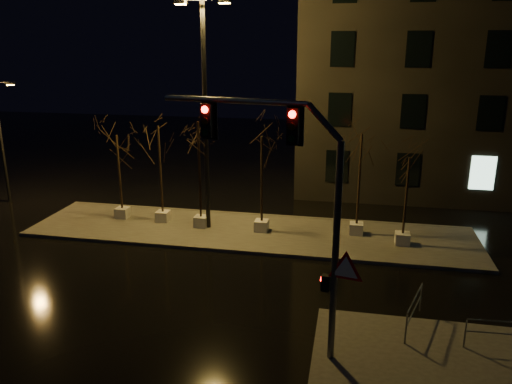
# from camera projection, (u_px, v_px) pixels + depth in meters

# --- Properties ---
(ground) EXTENTS (90.00, 90.00, 0.00)m
(ground) POSITION_uv_depth(u_px,v_px,m) (217.00, 289.00, 19.26)
(ground) COLOR black
(ground) RESTS_ON ground
(median) EXTENTS (22.00, 5.00, 0.15)m
(median) POSITION_uv_depth(u_px,v_px,m) (249.00, 232.00, 24.88)
(median) COLOR #44423D
(median) RESTS_ON ground
(sidewalk_corner) EXTENTS (7.00, 5.00, 0.15)m
(sidewalk_corner) POSITION_uv_depth(u_px,v_px,m) (433.00, 365.00, 14.55)
(sidewalk_corner) COLOR #44423D
(sidewalk_corner) RESTS_ON ground
(building) EXTENTS (25.00, 12.00, 15.00)m
(building) POSITION_uv_depth(u_px,v_px,m) (505.00, 70.00, 31.43)
(building) COLOR black
(building) RESTS_ON ground
(tree_0) EXTENTS (1.80, 1.80, 4.57)m
(tree_0) POSITION_uv_depth(u_px,v_px,m) (118.00, 154.00, 25.70)
(tree_0) COLOR silver
(tree_0) RESTS_ON median
(tree_1) EXTENTS (1.80, 1.80, 5.16)m
(tree_1) POSITION_uv_depth(u_px,v_px,m) (159.00, 148.00, 25.03)
(tree_1) COLOR silver
(tree_1) RESTS_ON median
(tree_2) EXTENTS (1.80, 1.80, 5.50)m
(tree_2) POSITION_uv_depth(u_px,v_px,m) (199.00, 146.00, 24.21)
(tree_2) COLOR silver
(tree_2) RESTS_ON median
(tree_3) EXTENTS (1.80, 1.80, 4.88)m
(tree_3) POSITION_uv_depth(u_px,v_px,m) (262.00, 158.00, 23.75)
(tree_3) COLOR silver
(tree_3) RESTS_ON median
(tree_4) EXTENTS (1.80, 1.80, 5.08)m
(tree_4) POSITION_uv_depth(u_px,v_px,m) (361.00, 157.00, 23.31)
(tree_4) COLOR silver
(tree_4) RESTS_ON median
(tree_5) EXTENTS (1.80, 1.80, 4.23)m
(tree_5) POSITION_uv_depth(u_px,v_px,m) (408.00, 177.00, 22.25)
(tree_5) COLOR silver
(tree_5) RESTS_ON median
(traffic_signal_mast) EXTENTS (6.03, 1.34, 7.49)m
(traffic_signal_mast) POSITION_uv_depth(u_px,v_px,m) (295.00, 194.00, 13.85)
(traffic_signal_mast) COLOR #525559
(traffic_signal_mast) RESTS_ON sidewalk_corner
(streetlight_main) EXTENTS (2.73, 0.67, 10.91)m
(streetlight_main) POSITION_uv_depth(u_px,v_px,m) (205.00, 102.00, 23.53)
(streetlight_main) COLOR black
(streetlight_main) RESTS_ON median
(streetlight_far) EXTENTS (1.39, 0.25, 7.08)m
(streetlight_far) POSITION_uv_depth(u_px,v_px,m) (2.00, 137.00, 28.78)
(streetlight_far) COLOR black
(streetlight_far) RESTS_ON ground
(guard_rail_a) EXTENTS (2.30, 0.16, 0.99)m
(guard_rail_a) POSITION_uv_depth(u_px,v_px,m) (505.00, 331.00, 14.96)
(guard_rail_a) COLOR #525559
(guard_rail_a) RESTS_ON sidewalk_corner
(guard_rail_b) EXTENTS (0.74, 2.20, 1.09)m
(guard_rail_b) POSITION_uv_depth(u_px,v_px,m) (414.00, 307.00, 16.21)
(guard_rail_b) COLOR #525559
(guard_rail_b) RESTS_ON sidewalk_corner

